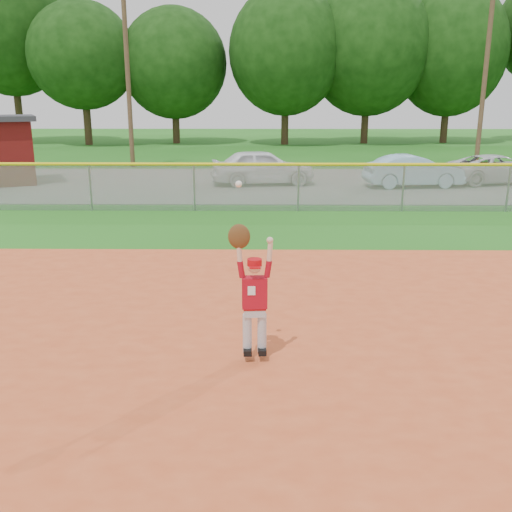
{
  "coord_description": "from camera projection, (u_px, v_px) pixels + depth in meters",
  "views": [
    {
      "loc": [
        -1.12,
        -8.11,
        3.54
      ],
      "look_at": [
        -1.24,
        0.63,
        1.1
      ],
      "focal_mm": 40.0,
      "sensor_mm": 36.0,
      "label": 1
    }
  ],
  "objects": [
    {
      "name": "power_lines",
      "position": [
        306.0,
        74.0,
        28.67
      ],
      "size": [
        19.4,
        0.24,
        9.0
      ],
      "color": "#4C3823",
      "rests_on": "ground"
    },
    {
      "name": "clay_infield",
      "position": [
        372.0,
        452.0,
        5.85
      ],
      "size": [
        24.0,
        16.0,
        0.04
      ],
      "primitive_type": "cube",
      "color": "#C64B23",
      "rests_on": "ground"
    },
    {
      "name": "car_blue",
      "position": [
        413.0,
        171.0,
        22.98
      ],
      "size": [
        4.02,
        1.79,
        1.28
      ],
      "primitive_type": "imported",
      "rotation": [
        0.0,
        0.0,
        1.69
      ],
      "color": "#94C4DD",
      "rests_on": "parking_strip"
    },
    {
      "name": "tree_line",
      "position": [
        291.0,
        43.0,
        43.22
      ],
      "size": [
        62.37,
        13.0,
        14.43
      ],
      "color": "#422D1C",
      "rests_on": "ground"
    },
    {
      "name": "parking_strip",
      "position": [
        290.0,
        184.0,
        24.16
      ],
      "size": [
        44.0,
        10.0,
        0.03
      ],
      "primitive_type": "cube",
      "color": "slate",
      "rests_on": "ground"
    },
    {
      "name": "car_white_a",
      "position": [
        263.0,
        167.0,
        23.63
      ],
      "size": [
        4.48,
        2.34,
        1.45
      ],
      "primitive_type": "imported",
      "rotation": [
        0.0,
        0.0,
        1.72
      ],
      "color": "white",
      "rests_on": "parking_strip"
    },
    {
      "name": "outfield_fence",
      "position": [
        299.0,
        184.0,
        18.14
      ],
      "size": [
        40.06,
        0.1,
        1.55
      ],
      "color": "gray",
      "rests_on": "ground"
    },
    {
      "name": "ballplayer",
      "position": [
        252.0,
        291.0,
        7.64
      ],
      "size": [
        0.6,
        0.26,
        2.38
      ],
      "color": "silver",
      "rests_on": "ground"
    },
    {
      "name": "car_white_b",
      "position": [
        498.0,
        169.0,
        23.99
      ],
      "size": [
        4.59,
        2.76,
        1.19
      ],
      "primitive_type": "imported",
      "rotation": [
        0.0,
        0.0,
        1.76
      ],
      "color": "silver",
      "rests_on": "parking_strip"
    },
    {
      "name": "ground",
      "position": [
        336.0,
        336.0,
        8.75
      ],
      "size": [
        120.0,
        120.0,
        0.0
      ],
      "primitive_type": "plane",
      "color": "#1E6116",
      "rests_on": "ground"
    }
  ]
}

